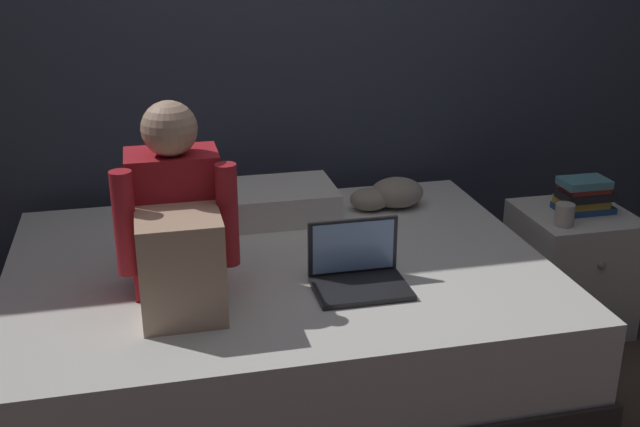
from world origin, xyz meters
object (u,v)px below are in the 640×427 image
(laptop, at_px, (358,271))
(mug, at_px, (564,215))
(nightstand, at_px, (569,268))
(book_stack, at_px, (584,196))
(clothes_pile, at_px, (389,195))
(person_sitting, at_px, (177,228))
(bed, at_px, (278,319))
(pillow, at_px, (268,202))

(laptop, relative_size, mug, 3.56)
(nightstand, height_order, book_stack, book_stack)
(clothes_pile, bearing_deg, laptop, -115.62)
(person_sitting, relative_size, clothes_pile, 1.99)
(bed, height_order, book_stack, book_stack)
(person_sitting, bearing_deg, nightstand, 11.78)
(pillow, height_order, clothes_pile, pillow)
(book_stack, bearing_deg, bed, -174.72)
(pillow, bearing_deg, mug, -21.54)
(person_sitting, bearing_deg, bed, 31.30)
(laptop, height_order, clothes_pile, laptop)
(pillow, relative_size, book_stack, 2.37)
(person_sitting, xyz_separation_m, clothes_pile, (0.94, 0.66, -0.19))
(bed, height_order, mug, mug)
(book_stack, height_order, mug, book_stack)
(person_sitting, bearing_deg, clothes_pile, 35.22)
(bed, bearing_deg, mug, 0.28)
(pillow, height_order, book_stack, book_stack)
(person_sitting, height_order, book_stack, person_sitting)
(bed, bearing_deg, laptop, -49.44)
(book_stack, distance_m, mug, 0.19)
(pillow, distance_m, book_stack, 1.32)
(clothes_pile, bearing_deg, bed, -142.48)
(bed, height_order, nightstand, nightstand)
(nightstand, bearing_deg, clothes_pile, 156.46)
(pillow, bearing_deg, bed, -95.61)
(nightstand, height_order, person_sitting, person_sitting)
(pillow, bearing_deg, book_stack, -14.41)
(book_stack, bearing_deg, mug, -142.39)
(nightstand, xyz_separation_m, book_stack, (0.02, -0.00, 0.33))
(laptop, height_order, mug, laptop)
(nightstand, height_order, clothes_pile, clothes_pile)
(bed, height_order, person_sitting, person_sitting)
(laptop, bearing_deg, mug, 16.51)
(person_sitting, height_order, pillow, person_sitting)
(person_sitting, xyz_separation_m, mug, (1.53, 0.23, -0.17))
(nightstand, bearing_deg, book_stack, -9.85)
(pillow, relative_size, mug, 6.22)
(book_stack, bearing_deg, nightstand, 170.15)
(person_sitting, distance_m, mug, 1.56)
(pillow, distance_m, clothes_pile, 0.53)
(bed, relative_size, clothes_pile, 6.07)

